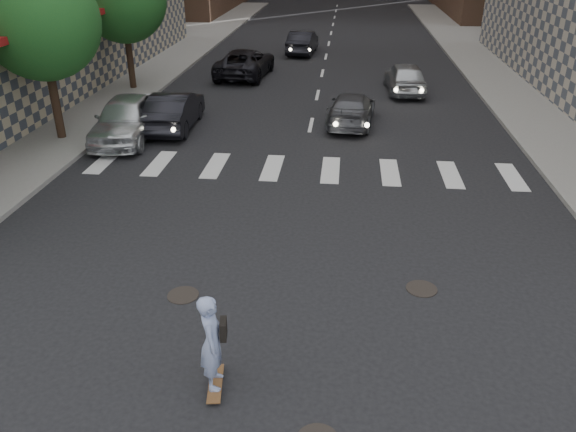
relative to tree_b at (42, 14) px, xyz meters
name	(u,v)px	position (x,y,z in m)	size (l,w,h in m)	color
ground	(265,336)	(9.45, -11.14, -4.65)	(160.00, 160.00, 0.00)	black
sidewalk_left	(51,82)	(-5.05, 8.86, -4.57)	(13.00, 80.00, 0.15)	gray
tree_b	(42,14)	(0.00, 0.00, 0.00)	(4.20, 4.20, 6.60)	#382619
manhole_b	(183,295)	(7.45, -9.94, -4.64)	(0.70, 0.70, 0.02)	black
manhole_c	(422,289)	(12.75, -9.14, -4.64)	(0.70, 0.70, 0.02)	black
skateboarder	(213,342)	(8.79, -12.64, -3.64)	(0.52, 0.99, 1.92)	brown
silver_sedan	(126,118)	(2.45, 0.29, -3.81)	(1.98, 4.92, 1.68)	silver
traffic_car_a	(174,110)	(3.90, 1.86, -3.89)	(1.59, 4.57, 1.51)	black
traffic_car_b	(351,109)	(11.12, 3.19, -4.00)	(1.80, 4.44, 1.29)	#4E4F55
traffic_car_c	(245,63)	(5.16, 11.58, -3.88)	(2.53, 5.48, 1.52)	black
traffic_car_d	(405,77)	(13.80, 8.86, -3.89)	(1.79, 4.46, 1.52)	#B4B7BB
traffic_car_e	(303,42)	(7.83, 18.73, -3.90)	(1.58, 4.53, 1.49)	black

